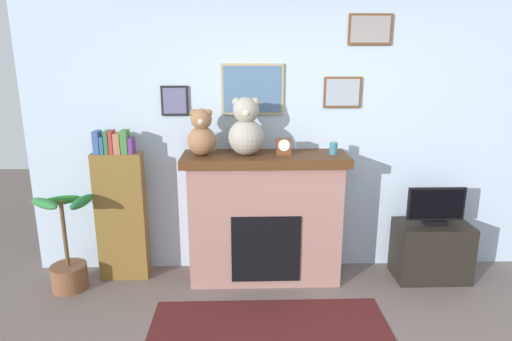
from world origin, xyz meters
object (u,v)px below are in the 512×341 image
object	(u,v)px
tv_stand	(431,251)
teddy_bear_cream	(202,134)
fireplace	(265,217)
potted_plant	(68,256)
teddy_bear_tan	(246,129)
mantel_clock	(284,147)
television	(436,207)
bookshelf	(121,211)
candle_jar	(333,148)

from	to	relation	value
tv_stand	teddy_bear_cream	bearing A→B (deg)	178.82
fireplace	potted_plant	world-z (taller)	fireplace
potted_plant	teddy_bear_tan	distance (m)	1.97
mantel_clock	teddy_bear_cream	xyz separation A→B (m)	(-0.73, 0.00, 0.11)
television	mantel_clock	size ratio (longest dim) A/B	3.65
tv_stand	mantel_clock	bearing A→B (deg)	178.26
bookshelf	television	distance (m)	2.92
bookshelf	potted_plant	distance (m)	0.61
potted_plant	tv_stand	bearing A→B (deg)	1.88
bookshelf	mantel_clock	size ratio (longest dim) A/B	9.79
potted_plant	mantel_clock	bearing A→B (deg)	4.49
fireplace	candle_jar	world-z (taller)	candle_jar
tv_stand	teddy_bear_cream	size ratio (longest dim) A/B	1.62
potted_plant	mantel_clock	size ratio (longest dim) A/B	6.17
tv_stand	teddy_bear_cream	xyz separation A→B (m)	(-2.14, 0.04, 1.12)
tv_stand	teddy_bear_tan	bearing A→B (deg)	178.56
teddy_bear_tan	teddy_bear_cream	bearing A→B (deg)	179.98
bookshelf	potted_plant	size ratio (longest dim) A/B	1.59
bookshelf	tv_stand	xyz separation A→B (m)	(2.92, -0.10, -0.39)
tv_stand	teddy_bear_cream	world-z (taller)	teddy_bear_cream
tv_stand	teddy_bear_cream	distance (m)	2.42
potted_plant	teddy_bear_cream	xyz separation A→B (m)	(1.23, 0.15, 1.08)
fireplace	bookshelf	bearing A→B (deg)	178.39
teddy_bear_cream	fireplace	bearing A→B (deg)	1.86
candle_jar	mantel_clock	size ratio (longest dim) A/B	0.74
teddy_bear_tan	bookshelf	bearing A→B (deg)	177.26
teddy_bear_tan	tv_stand	bearing A→B (deg)	-1.44
bookshelf	fireplace	bearing A→B (deg)	-1.61
fireplace	teddy_bear_cream	distance (m)	0.96
television	candle_jar	xyz separation A→B (m)	(-0.97, 0.05, 0.55)
candle_jar	teddy_bear_cream	distance (m)	1.18
mantel_clock	teddy_bear_tan	size ratio (longest dim) A/B	0.28
fireplace	bookshelf	distance (m)	1.34
fireplace	tv_stand	world-z (taller)	fireplace
bookshelf	potted_plant	xyz separation A→B (m)	(-0.45, -0.21, -0.35)
television	teddy_bear_tan	bearing A→B (deg)	178.51
fireplace	teddy_bear_cream	bearing A→B (deg)	-178.14
mantel_clock	television	bearing A→B (deg)	-1.79
teddy_bear_cream	teddy_bear_tan	distance (m)	0.39
tv_stand	teddy_bear_tan	distance (m)	2.10
bookshelf	mantel_clock	bearing A→B (deg)	-2.17
teddy_bear_cream	mantel_clock	bearing A→B (deg)	-0.10
tv_stand	potted_plant	bearing A→B (deg)	-178.12
fireplace	teddy_bear_cream	xyz separation A→B (m)	(-0.56, -0.02, 0.78)
potted_plant	teddy_bear_tan	world-z (taller)	teddy_bear_tan
candle_jar	teddy_bear_tan	xyz separation A→B (m)	(-0.78, -0.00, 0.18)
mantel_clock	tv_stand	bearing A→B (deg)	-1.74
bookshelf	teddy_bear_tan	size ratio (longest dim) A/B	2.79
mantel_clock	teddy_bear_tan	world-z (taller)	teddy_bear_tan
potted_plant	teddy_bear_cream	bearing A→B (deg)	7.19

